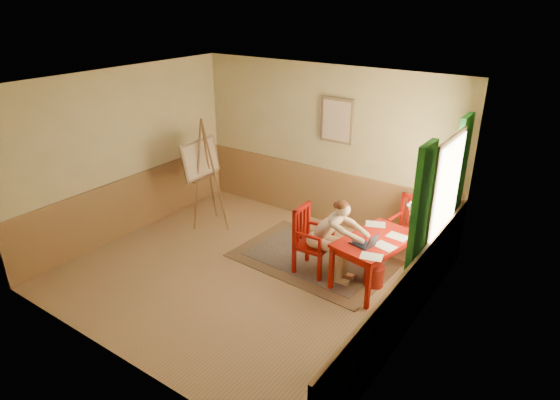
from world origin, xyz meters
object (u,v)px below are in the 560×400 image
Objects in this scene: table at (375,244)px; laptop at (365,243)px; chair_back at (407,229)px; easel at (202,163)px; chair_left at (311,240)px; figure at (331,235)px.

table is 3.42× the size of laptop.
easel is (-3.43, -0.86, 0.64)m from chair_back.
chair_left is at bearing -166.30° from table.
chair_back reaches higher than laptop.
chair_back is 0.52× the size of easel.
laptop is (-0.15, -1.23, 0.26)m from chair_back.
chair_left is 0.36m from figure.
chair_back is at bearing 14.13° from easel.
figure is at bearing 172.62° from laptop.
laptop is at bearing -6.32° from easel.
chair_back reaches higher than table.
table is 0.95m from chair_left.
easel is at bearing 173.90° from figure.
figure is (-0.60, -0.20, 0.06)m from table.
laptop is 0.20× the size of easel.
laptop is at bearing -96.32° from table.
easel reaches higher than chair_left.
table is 3.36m from easel.
easel is at bearing -165.87° from chair_back.
figure reaches higher than chair_left.
easel reaches higher than table.
laptop is (0.88, -0.05, 0.25)m from chair_left.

